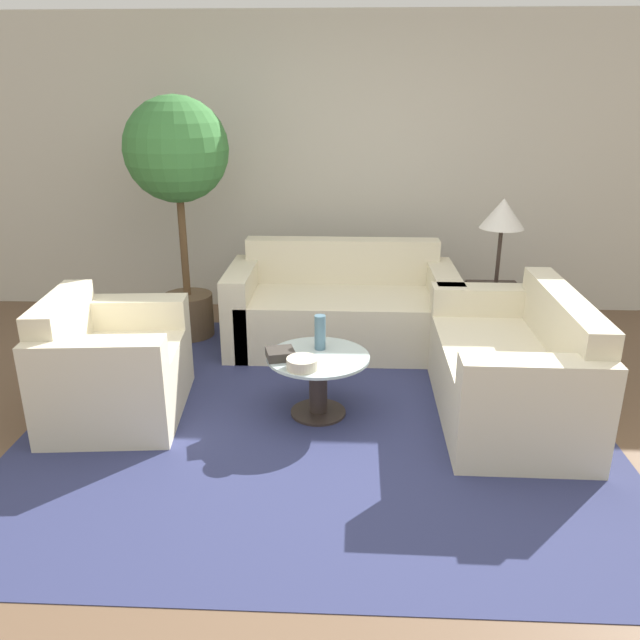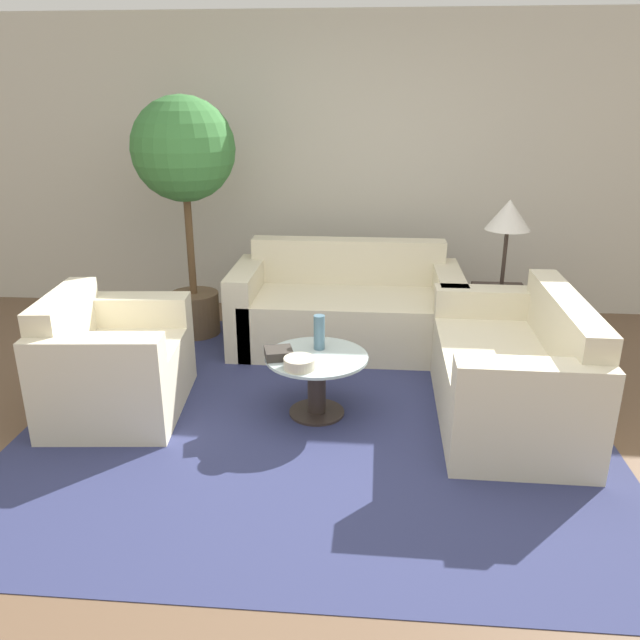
# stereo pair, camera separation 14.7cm
# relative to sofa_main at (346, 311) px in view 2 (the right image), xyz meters

# --- Properties ---
(ground_plane) EXTENTS (14.00, 14.00, 0.00)m
(ground_plane) POSITION_rel_sofa_main_xyz_m (0.02, -1.86, -0.29)
(ground_plane) COLOR brown
(wall_back) EXTENTS (10.00, 0.06, 2.60)m
(wall_back) POSITION_rel_sofa_main_xyz_m (0.02, 0.98, 1.01)
(wall_back) COLOR beige
(wall_back) RESTS_ON ground_plane
(rug) EXTENTS (3.53, 3.27, 0.01)m
(rug) POSITION_rel_sofa_main_xyz_m (-0.13, -1.21, -0.28)
(rug) COLOR navy
(rug) RESTS_ON ground_plane
(sofa_main) EXTENTS (1.78, 0.85, 0.81)m
(sofa_main) POSITION_rel_sofa_main_xyz_m (0.00, 0.00, 0.00)
(sofa_main) COLOR beige
(sofa_main) RESTS_ON ground_plane
(armchair) EXTENTS (0.87, 1.03, 0.78)m
(armchair) POSITION_rel_sofa_main_xyz_m (-1.45, -1.25, 0.00)
(armchair) COLOR beige
(armchair) RESTS_ON ground_plane
(loveseat) EXTENTS (0.83, 1.50, 0.80)m
(loveseat) POSITION_rel_sofa_main_xyz_m (1.12, -1.13, 0.00)
(loveseat) COLOR beige
(loveseat) RESTS_ON ground_plane
(coffee_table) EXTENTS (0.64, 0.64, 0.41)m
(coffee_table) POSITION_rel_sofa_main_xyz_m (-0.13, -1.21, -0.02)
(coffee_table) COLOR #332823
(coffee_table) RESTS_ON ground_plane
(side_table) EXTENTS (0.39, 0.39, 0.54)m
(side_table) POSITION_rel_sofa_main_xyz_m (1.18, -0.14, -0.01)
(side_table) COLOR #332823
(side_table) RESTS_ON ground_plane
(table_lamp) EXTENTS (0.33, 0.33, 0.67)m
(table_lamp) POSITION_rel_sofa_main_xyz_m (1.18, -0.14, 0.80)
(table_lamp) COLOR #332823
(table_lamp) RESTS_ON side_table
(potted_plant) EXTENTS (0.81, 0.81, 1.93)m
(potted_plant) POSITION_rel_sofa_main_xyz_m (-1.29, 0.13, 1.10)
(potted_plant) COLOR brown
(potted_plant) RESTS_ON ground_plane
(vase) EXTENTS (0.07, 0.07, 0.22)m
(vase) POSITION_rel_sofa_main_xyz_m (-0.12, -1.10, 0.23)
(vase) COLOR slate
(vase) RESTS_ON coffee_table
(bowl) EXTENTS (0.19, 0.19, 0.07)m
(bowl) POSITION_rel_sofa_main_xyz_m (-0.21, -1.41, 0.15)
(bowl) COLOR beige
(bowl) RESTS_ON coffee_table
(book_stack) EXTENTS (0.20, 0.19, 0.06)m
(book_stack) POSITION_rel_sofa_main_xyz_m (-0.36, -1.26, 0.15)
(book_stack) COLOR #38332D
(book_stack) RESTS_ON coffee_table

